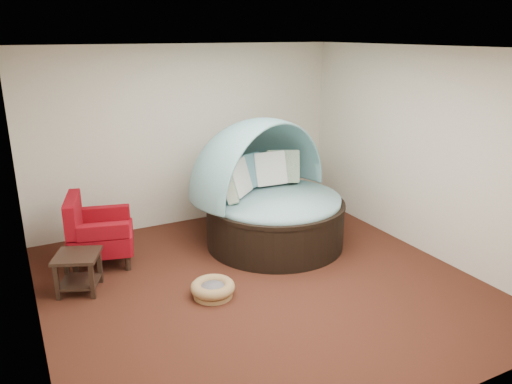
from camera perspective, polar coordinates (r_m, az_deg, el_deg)
name	(u,v)px	position (r m, az deg, el deg)	size (l,w,h in m)	color
floor	(261,284)	(6.25, 0.56, -10.48)	(5.00, 5.00, 0.00)	#452013
wall_back	(187,136)	(7.96, -7.87, 6.33)	(5.00, 5.00, 0.00)	beige
wall_front	(422,259)	(3.83, 18.49, -7.27)	(5.00, 5.00, 0.00)	beige
wall_left	(23,208)	(5.11, -25.05, -1.72)	(5.00, 5.00, 0.00)	beige
wall_right	(423,152)	(7.20, 18.56, 4.36)	(5.00, 5.00, 0.00)	beige
ceiling	(262,48)	(5.50, 0.65, 16.13)	(5.00, 5.00, 0.00)	white
canopy_daybed	(269,187)	(7.14, 1.50, 0.58)	(2.58, 2.54, 1.83)	black
pet_basket	(213,289)	(5.97, -4.95, -10.95)	(0.61, 0.61, 0.18)	brown
red_armchair	(96,232)	(6.95, -17.79, -4.39)	(0.98, 0.98, 0.95)	black
side_table	(78,267)	(6.33, -19.65, -8.10)	(0.65, 0.65, 0.48)	black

